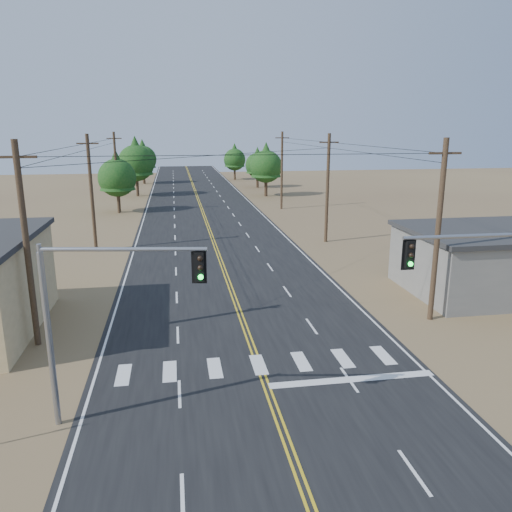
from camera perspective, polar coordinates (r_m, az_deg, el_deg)
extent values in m
plane|color=olive|center=(16.66, 5.35, -24.66)|extent=(220.00, 220.00, 0.00)
cube|color=black|center=(43.87, -4.49, 0.61)|extent=(15.00, 200.00, 0.02)
cylinder|color=#4C3826|center=(26.04, -24.73, 0.94)|extent=(0.30, 0.30, 10.00)
cube|color=#4C3826|center=(25.48, -25.73, 10.16)|extent=(1.80, 0.12, 0.12)
cylinder|color=#4C3826|center=(45.35, -18.27, 6.79)|extent=(0.30, 0.30, 10.00)
cube|color=#4C3826|center=(45.03, -18.70, 12.09)|extent=(1.80, 0.12, 0.12)
cylinder|color=#4C3826|center=(65.07, -15.66, 9.11)|extent=(0.30, 0.30, 10.00)
cube|color=#4C3826|center=(64.85, -15.92, 12.80)|extent=(1.80, 0.12, 0.12)
cylinder|color=#4C3826|center=(28.70, 20.06, 2.55)|extent=(0.30, 0.30, 10.00)
cube|color=#4C3826|center=(28.20, 20.81, 10.92)|extent=(1.80, 0.12, 0.12)
cylinder|color=#4C3826|center=(46.92, 8.17, 7.61)|extent=(0.30, 0.30, 10.00)
cube|color=#4C3826|center=(46.62, 8.35, 12.74)|extent=(1.80, 0.12, 0.12)
cylinder|color=#4C3826|center=(66.18, 2.97, 9.70)|extent=(0.30, 0.30, 10.00)
cube|color=#4C3826|center=(65.97, 3.02, 13.34)|extent=(1.80, 0.12, 0.12)
cylinder|color=gray|center=(19.11, -22.53, -9.03)|extent=(0.22, 0.22, 6.47)
cylinder|color=gray|center=(18.13, -23.51, 0.41)|extent=(0.17, 0.17, 0.55)
cylinder|color=gray|center=(17.20, -14.93, 0.75)|extent=(5.55, 1.02, 0.15)
cube|color=black|center=(16.89, -6.49, -1.20)|extent=(0.36, 0.32, 1.02)
sphere|color=black|center=(16.65, -6.41, -0.28)|extent=(0.18, 0.18, 0.18)
sphere|color=black|center=(16.73, -6.38, -1.35)|extent=(0.18, 0.18, 0.18)
sphere|color=#0CE533|center=(16.82, -6.34, -2.41)|extent=(0.18, 0.18, 0.18)
cylinder|color=gray|center=(20.15, 23.68, 2.12)|extent=(5.57, 0.22, 0.15)
cube|color=black|center=(19.07, 17.10, 0.20)|extent=(0.33, 0.28, 1.02)
sphere|color=black|center=(18.85, 17.40, 1.03)|extent=(0.19, 0.19, 0.19)
sphere|color=black|center=(18.93, 17.32, 0.08)|extent=(0.19, 0.19, 0.19)
sphere|color=#0CE533|center=(19.01, 17.25, -0.88)|extent=(0.19, 0.19, 0.19)
cylinder|color=#3F2D1E|center=(66.12, -15.42, 6.08)|extent=(0.43, 0.43, 2.85)
cone|color=#144615|center=(65.70, -15.66, 9.49)|extent=(4.43, 4.43, 5.07)
sphere|color=#144615|center=(65.79, -15.59, 8.60)|extent=(4.75, 4.75, 4.75)
cylinder|color=#3F2D1E|center=(81.23, -13.41, 7.86)|extent=(0.44, 0.44, 3.35)
cone|color=#144615|center=(80.85, -13.60, 11.14)|extent=(5.22, 5.22, 5.96)
sphere|color=#144615|center=(80.92, -13.55, 10.28)|extent=(5.59, 5.59, 5.59)
cylinder|color=#3F2D1E|center=(99.29, -12.69, 8.95)|extent=(0.49, 0.49, 3.04)
cone|color=#144615|center=(99.00, -12.83, 11.38)|extent=(4.73, 4.73, 5.40)
sphere|color=#144615|center=(99.06, -12.79, 10.74)|extent=(5.07, 5.07, 5.07)
cylinder|color=#3F2D1E|center=(79.12, 1.14, 7.95)|extent=(0.50, 0.50, 3.01)
cone|color=#144615|center=(78.75, 1.16, 10.98)|extent=(4.69, 4.69, 5.36)
sphere|color=#144615|center=(78.82, 1.15, 10.19)|extent=(5.02, 5.02, 5.02)
cylinder|color=#3F2D1E|center=(90.54, 0.16, 8.65)|extent=(0.46, 0.46, 2.60)
cone|color=#144615|center=(90.24, 0.16, 10.93)|extent=(4.04, 4.04, 4.62)
sphere|color=#144615|center=(90.30, 0.16, 10.34)|extent=(4.33, 4.33, 4.33)
cylinder|color=#3F2D1E|center=(104.60, -2.44, 9.45)|extent=(0.42, 0.42, 2.68)
cone|color=#144615|center=(104.34, -2.47, 11.48)|extent=(4.16, 4.16, 4.76)
sphere|color=#144615|center=(104.39, -2.46, 10.95)|extent=(4.46, 4.46, 4.46)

